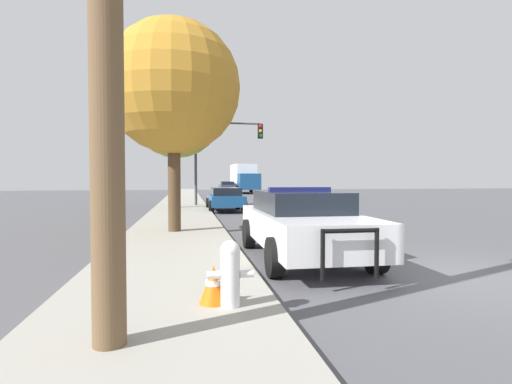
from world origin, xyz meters
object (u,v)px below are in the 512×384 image
(police_car, at_px, (302,222))
(traffic_cone, at_px, (214,284))
(box_truck, at_px, (244,178))
(tree_sidewalk_mid, at_px, (177,112))
(tree_sidewalk_near, at_px, (174,88))
(car_background_distant, at_px, (227,187))
(fire_hydrant, at_px, (230,271))
(car_background_midblock, at_px, (225,198))
(traffic_light, at_px, (223,145))

(police_car, height_order, traffic_cone, police_car)
(box_truck, height_order, tree_sidewalk_mid, tree_sidewalk_mid)
(police_car, distance_m, tree_sidewalk_near, 6.15)
(tree_sidewalk_mid, bearing_deg, box_truck, 73.36)
(traffic_cone, bearing_deg, car_background_distant, 84.08)
(car_background_distant, bearing_deg, tree_sidewalk_near, -97.31)
(police_car, distance_m, box_truck, 38.67)
(police_car, height_order, fire_hydrant, police_car)
(box_truck, bearing_deg, car_background_midblock, 77.68)
(car_background_distant, bearing_deg, police_car, -92.16)
(fire_hydrant, distance_m, box_truck, 42.27)
(fire_hydrant, height_order, traffic_cone, fire_hydrant)
(police_car, xyz_separation_m, traffic_light, (-0.25, 16.01, 2.99))
(car_background_midblock, bearing_deg, car_background_distant, 83.68)
(car_background_distant, relative_size, tree_sidewalk_near, 0.65)
(car_background_distant, bearing_deg, tree_sidewalk_mid, -101.25)
(fire_hydrant, xyz_separation_m, tree_sidewalk_near, (-0.91, 7.41, 3.89))
(traffic_light, height_order, tree_sidewalk_mid, tree_sidewalk_mid)
(car_background_midblock, height_order, tree_sidewalk_near, tree_sidewalk_near)
(car_background_distant, distance_m, tree_sidewalk_near, 34.13)
(traffic_light, bearing_deg, traffic_cone, -95.54)
(fire_hydrant, xyz_separation_m, box_truck, (6.16, 41.80, 1.23))
(tree_sidewalk_near, bearing_deg, tree_sidewalk_mid, 90.92)
(traffic_light, relative_size, car_background_midblock, 1.30)
(traffic_light, bearing_deg, car_background_distant, 83.75)
(traffic_light, xyz_separation_m, tree_sidewalk_near, (-2.57, -11.98, 0.68))
(traffic_cone, bearing_deg, fire_hydrant, -38.83)
(car_background_midblock, distance_m, car_background_distant, 25.06)
(car_background_distant, distance_m, box_truck, 2.51)
(traffic_cone, bearing_deg, traffic_light, 84.46)
(car_background_distant, xyz_separation_m, tree_sidewalk_near, (-4.94, -33.57, 3.70))
(car_background_distant, distance_m, traffic_cone, 41.04)
(car_background_distant, relative_size, tree_sidewalk_mid, 0.53)
(traffic_light, distance_m, tree_sidewalk_mid, 3.64)
(traffic_light, distance_m, tree_sidewalk_near, 12.27)
(car_background_distant, xyz_separation_m, tree_sidewalk_mid, (-5.10, -23.39, 4.63))
(police_car, bearing_deg, traffic_light, -88.82)
(fire_hydrant, distance_m, car_background_midblock, 16.11)
(traffic_light, relative_size, traffic_cone, 10.57)
(car_background_midblock, distance_m, box_truck, 26.20)
(police_car, distance_m, car_background_distant, 37.66)
(car_background_distant, bearing_deg, fire_hydrant, -94.56)
(box_truck, distance_m, tree_sidewalk_near, 35.21)
(traffic_light, bearing_deg, tree_sidewalk_near, -102.13)
(fire_hydrant, bearing_deg, traffic_light, 85.09)
(tree_sidewalk_mid, bearing_deg, fire_hydrant, -86.52)
(police_car, bearing_deg, traffic_cone, 56.88)
(traffic_cone, bearing_deg, tree_sidewalk_mid, 92.87)
(car_background_distant, bearing_deg, box_truck, 22.07)
(car_background_midblock, height_order, tree_sidewalk_mid, tree_sidewalk_mid)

